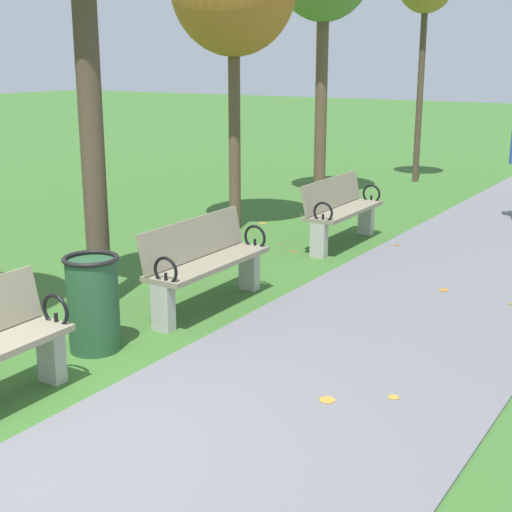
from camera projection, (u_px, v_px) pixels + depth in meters
The scene contains 5 objects.
ground_plane at pixel (5, 443), 4.84m from camera, with size 80.00×80.00×0.00m, color #386628.
park_bench_2 at pixel (205, 261), 7.35m from camera, with size 0.48×1.60×0.90m.
park_bench_3 at pixel (341, 209), 9.87m from camera, with size 0.49×1.61×0.90m.
trash_bin at pixel (93, 303), 6.29m from camera, with size 0.48×0.48×0.84m.
scattered_leaves at pixel (312, 288), 8.07m from camera, with size 4.92×10.61×0.02m.
Camera 1 is at (3.72, -2.79, 2.45)m, focal length 51.66 mm.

